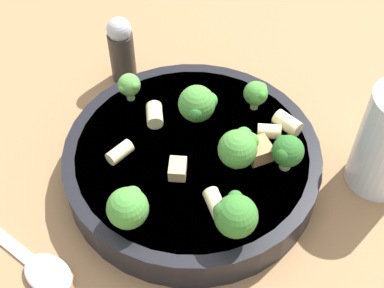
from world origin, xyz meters
TOP-DOWN VIEW (x-y plane):
  - ground_plane at (0.00, 0.00)m, footprint 2.00×2.00m
  - pasta_bowl at (0.00, 0.00)m, footprint 0.26×0.26m
  - broccoli_floret_0 at (0.01, 0.09)m, footprint 0.03×0.03m
  - broccoli_floret_1 at (-0.07, -0.07)m, footprint 0.02×0.02m
  - broccoli_floret_2 at (0.09, -0.05)m, footprint 0.04×0.04m
  - broccoli_floret_3 at (-0.04, 0.00)m, footprint 0.04×0.04m
  - broccoli_floret_4 at (0.09, 0.05)m, footprint 0.04×0.04m
  - broccoli_floret_5 at (-0.07, 0.06)m, footprint 0.03×0.03m
  - broccoli_floret_6 at (0.01, 0.05)m, footprint 0.04×0.04m
  - rigatoni_0 at (0.02, -0.07)m, footprint 0.03×0.03m
  - rigatoni_1 at (-0.04, -0.04)m, footprint 0.03×0.02m
  - rigatoni_2 at (-0.04, 0.10)m, footprint 0.03×0.03m
  - rigatoni_3 at (-0.03, 0.08)m, footprint 0.02×0.02m
  - rigatoni_4 at (0.07, 0.03)m, footprint 0.03×0.03m
  - chicken_chunk_0 at (0.03, -0.01)m, footprint 0.02×0.02m
  - chicken_chunk_1 at (-0.00, 0.07)m, footprint 0.03×0.03m
  - pepper_shaker at (-0.14, -0.10)m, footprint 0.03×0.03m
  - spoon at (0.12, -0.14)m, footprint 0.10×0.15m

SIDE VIEW (x-z plane):
  - ground_plane at x=0.00m, z-range 0.00..0.00m
  - spoon at x=0.12m, z-range 0.00..0.01m
  - pasta_bowl at x=0.00m, z-range 0.00..0.04m
  - pepper_shaker at x=-0.14m, z-range 0.00..0.09m
  - chicken_chunk_0 at x=0.03m, z-range 0.04..0.05m
  - rigatoni_0 at x=0.02m, z-range 0.04..0.05m
  - rigatoni_3 at x=-0.03m, z-range 0.04..0.05m
  - rigatoni_4 at x=0.07m, z-range 0.04..0.05m
  - rigatoni_1 at x=-0.04m, z-range 0.04..0.06m
  - rigatoni_2 at x=-0.04m, z-range 0.04..0.06m
  - chicken_chunk_1 at x=0.00m, z-range 0.04..0.06m
  - broccoli_floret_1 at x=-0.07m, z-range 0.04..0.08m
  - broccoli_floret_2 at x=0.09m, z-range 0.04..0.08m
  - broccoli_floret_3 at x=-0.04m, z-range 0.04..0.08m
  - broccoli_floret_5 at x=-0.07m, z-range 0.04..0.08m
  - broccoli_floret_0 at x=0.01m, z-range 0.04..0.08m
  - broccoli_floret_6 at x=0.01m, z-range 0.04..0.09m
  - broccoli_floret_4 at x=0.09m, z-range 0.04..0.09m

